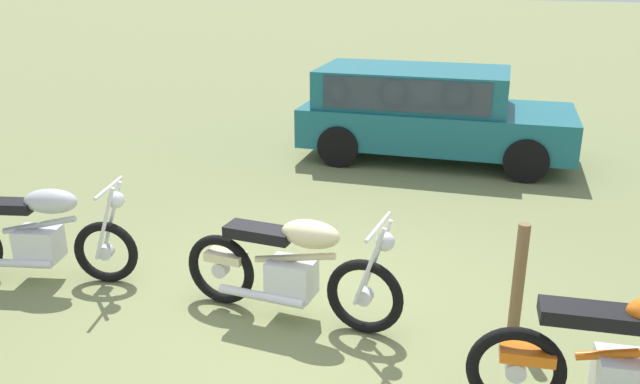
# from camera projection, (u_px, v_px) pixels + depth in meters

# --- Properties ---
(ground_plane) EXTENTS (120.00, 120.00, 0.00)m
(ground_plane) POSITION_uv_depth(u_px,v_px,m) (297.00, 320.00, 5.63)
(ground_plane) COLOR olive
(motorcycle_silver) EXTENTS (1.92, 0.95, 1.02)m
(motorcycle_silver) POSITION_uv_depth(u_px,v_px,m) (38.00, 234.00, 6.20)
(motorcycle_silver) COLOR black
(motorcycle_silver) RESTS_ON ground
(motorcycle_cream) EXTENTS (2.04, 0.64, 1.02)m
(motorcycle_cream) POSITION_uv_depth(u_px,v_px,m) (292.00, 268.00, 5.52)
(motorcycle_cream) COLOR black
(motorcycle_cream) RESTS_ON ground
(motorcycle_orange) EXTENTS (2.01, 0.77, 1.02)m
(motorcycle_orange) POSITION_uv_depth(u_px,v_px,m) (630.00, 364.00, 4.16)
(motorcycle_orange) COLOR black
(motorcycle_orange) RESTS_ON ground
(car_teal) EXTENTS (4.37, 2.34, 1.43)m
(car_teal) POSITION_uv_depth(u_px,v_px,m) (425.00, 106.00, 10.17)
(car_teal) COLOR #19606B
(car_teal) RESTS_ON ground
(fence_post_wooden) EXTENTS (0.10, 0.10, 1.00)m
(fence_post_wooden) POSITION_uv_depth(u_px,v_px,m) (519.00, 280.00, 5.25)
(fence_post_wooden) COLOR brown
(fence_post_wooden) RESTS_ON ground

